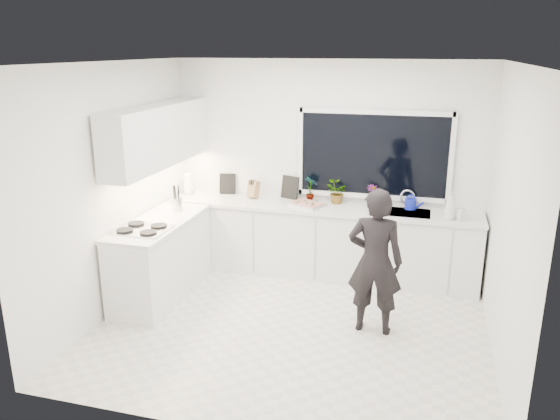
% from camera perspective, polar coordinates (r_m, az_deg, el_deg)
% --- Properties ---
extents(floor, '(4.00, 3.50, 0.02)m').
position_cam_1_polar(floor, '(5.92, 1.22, -12.10)').
color(floor, beige).
rests_on(floor, ground).
extents(wall_back, '(4.00, 0.02, 2.70)m').
position_cam_1_polar(wall_back, '(7.06, 4.83, 4.47)').
color(wall_back, white).
rests_on(wall_back, ground).
extents(wall_left, '(0.02, 3.50, 2.70)m').
position_cam_1_polar(wall_left, '(6.18, -17.07, 2.01)').
color(wall_left, white).
rests_on(wall_left, ground).
extents(wall_right, '(0.02, 3.50, 2.70)m').
position_cam_1_polar(wall_right, '(5.30, 22.90, -0.99)').
color(wall_right, white).
rests_on(wall_right, ground).
extents(ceiling, '(4.00, 3.50, 0.02)m').
position_cam_1_polar(ceiling, '(5.19, 1.41, 15.26)').
color(ceiling, white).
rests_on(ceiling, wall_back).
extents(window, '(1.80, 0.02, 1.00)m').
position_cam_1_polar(window, '(6.91, 9.73, 5.70)').
color(window, black).
rests_on(window, wall_back).
extents(base_cabinets_back, '(3.92, 0.58, 0.88)m').
position_cam_1_polar(base_cabinets_back, '(7.02, 4.17, -3.32)').
color(base_cabinets_back, white).
rests_on(base_cabinets_back, floor).
extents(base_cabinets_left, '(0.58, 1.60, 0.88)m').
position_cam_1_polar(base_cabinets_left, '(6.58, -12.27, -5.09)').
color(base_cabinets_left, white).
rests_on(base_cabinets_left, floor).
extents(countertop_back, '(3.94, 0.62, 0.04)m').
position_cam_1_polar(countertop_back, '(6.87, 4.24, 0.25)').
color(countertop_back, silver).
rests_on(countertop_back, base_cabinets_back).
extents(countertop_left, '(0.62, 1.60, 0.04)m').
position_cam_1_polar(countertop_left, '(6.43, -12.52, -1.28)').
color(countertop_left, silver).
rests_on(countertop_left, base_cabinets_left).
extents(upper_cabinets, '(0.34, 2.10, 0.70)m').
position_cam_1_polar(upper_cabinets, '(6.57, -12.56, 7.64)').
color(upper_cabinets, white).
rests_on(upper_cabinets, wall_left).
extents(sink, '(0.58, 0.42, 0.14)m').
position_cam_1_polar(sink, '(6.77, 12.98, -0.64)').
color(sink, silver).
rests_on(sink, countertop_back).
extents(faucet, '(0.03, 0.03, 0.22)m').
position_cam_1_polar(faucet, '(6.92, 13.16, 1.10)').
color(faucet, silver).
rests_on(faucet, countertop_back).
extents(stovetop, '(0.56, 0.48, 0.03)m').
position_cam_1_polar(stovetop, '(6.13, -14.21, -1.92)').
color(stovetop, black).
rests_on(stovetop, countertop_left).
extents(person, '(0.56, 0.37, 1.53)m').
position_cam_1_polar(person, '(5.60, 9.90, -5.34)').
color(person, black).
rests_on(person, floor).
extents(pizza_tray, '(0.50, 0.45, 0.03)m').
position_cam_1_polar(pizza_tray, '(6.87, 2.87, 0.59)').
color(pizza_tray, silver).
rests_on(pizza_tray, countertop_back).
extents(pizza, '(0.45, 0.40, 0.01)m').
position_cam_1_polar(pizza, '(6.87, 2.87, 0.73)').
color(pizza, red).
rests_on(pizza, pizza_tray).
extents(watering_can, '(0.15, 0.15, 0.13)m').
position_cam_1_polar(watering_can, '(6.89, 13.48, 0.62)').
color(watering_can, '#121FAA').
rests_on(watering_can, countertop_back).
extents(paper_towel_roll, '(0.14, 0.14, 0.26)m').
position_cam_1_polar(paper_towel_roll, '(7.49, -9.59, 2.65)').
color(paper_towel_roll, white).
rests_on(paper_towel_roll, countertop_back).
extents(knife_block, '(0.16, 0.14, 0.22)m').
position_cam_1_polar(knife_block, '(7.20, -2.80, 2.13)').
color(knife_block, olive).
rests_on(knife_block, countertop_back).
extents(utensil_crock, '(0.16, 0.16, 0.16)m').
position_cam_1_polar(utensil_crock, '(6.77, -10.71, 0.64)').
color(utensil_crock, silver).
rests_on(utensil_crock, countertop_left).
extents(picture_frame_large, '(0.22, 0.05, 0.28)m').
position_cam_1_polar(picture_frame_large, '(7.42, -5.51, 2.75)').
color(picture_frame_large, black).
rests_on(picture_frame_large, countertop_back).
extents(picture_frame_small, '(0.24, 0.10, 0.30)m').
position_cam_1_polar(picture_frame_small, '(7.16, 1.05, 2.39)').
color(picture_frame_small, black).
rests_on(picture_frame_small, countertop_back).
extents(herb_plants, '(1.00, 0.25, 0.34)m').
position_cam_1_polar(herb_plants, '(6.95, 6.00, 1.86)').
color(herb_plants, '#26662D').
rests_on(herb_plants, countertop_back).
extents(soap_bottles, '(0.27, 0.16, 0.32)m').
position_cam_1_polar(soap_bottles, '(6.58, 17.62, 0.25)').
color(soap_bottles, '#D8BF66').
rests_on(soap_bottles, countertop_back).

